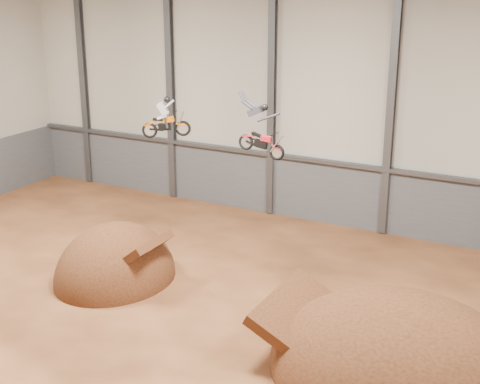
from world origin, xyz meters
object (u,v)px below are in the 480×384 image
at_px(takeoff_ramp, 116,278).
at_px(fmx_rider_b, 260,126).
at_px(landing_ramp, 399,373).
at_px(fmx_rider_a, 166,115).

bearing_deg(takeoff_ramp, fmx_rider_b, 13.00).
distance_m(landing_ramp, fmx_rider_b, 10.61).
bearing_deg(landing_ramp, fmx_rider_a, 160.75).
relative_size(takeoff_ramp, fmx_rider_b, 2.21).
bearing_deg(fmx_rider_b, fmx_rider_a, 165.65).
relative_size(fmx_rider_a, fmx_rider_b, 0.82).
bearing_deg(fmx_rider_a, fmx_rider_b, -38.42).
distance_m(landing_ramp, fmx_rider_a, 14.88).
distance_m(fmx_rider_a, fmx_rider_b, 5.54).
height_order(landing_ramp, fmx_rider_b, fmx_rider_b).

